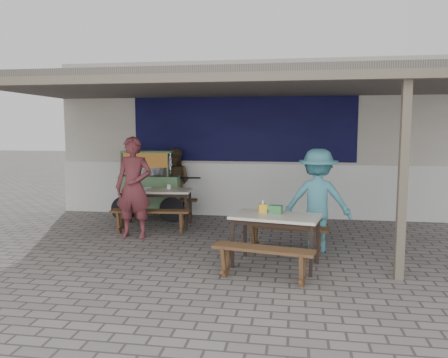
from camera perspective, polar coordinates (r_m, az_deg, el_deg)
ground at (r=7.14m, az=1.11°, el=-9.52°), size 60.00×60.00×0.00m
back_wall at (r=10.42m, az=3.87°, el=5.12°), size 9.00×1.28×3.50m
warung_roof at (r=7.79m, az=2.22°, el=11.99°), size 9.00×4.21×2.81m
table_left at (r=8.97m, az=-8.77°, el=-1.90°), size 1.46×0.83×0.75m
bench_left_street at (r=8.41m, az=-9.61°, el=-4.78°), size 1.51×0.44×0.45m
bench_left_wall at (r=9.65m, az=-7.96°, el=-3.29°), size 1.51×0.44×0.45m
table_right at (r=6.34m, az=6.79°, el=-5.41°), size 1.35×0.95×0.75m
bench_right_street at (r=5.77m, az=5.11°, el=-10.03°), size 1.36×0.54×0.45m
bench_right_wall at (r=7.07m, az=8.07°, el=-6.97°), size 1.36×0.54×0.45m
vendor_cart at (r=9.77m, az=-9.60°, el=-0.36°), size 1.86×0.84×1.50m
patron_street_side at (r=8.09m, az=-11.72°, el=-1.07°), size 0.68×0.45×1.85m
patron_wall_side at (r=9.90m, az=-6.49°, el=-0.46°), size 0.76×0.60×1.55m
patron_right_table at (r=7.21m, az=12.12°, el=-2.72°), size 1.12×0.70×1.67m
tissue_box at (r=6.50m, az=5.07°, el=-3.80°), size 0.14×0.14×0.12m
donation_box at (r=6.42m, az=6.80°, el=-3.96°), size 0.21×0.16×0.12m
condiment_jar at (r=9.01m, az=-7.20°, el=-1.02°), size 0.09×0.09×0.10m
condiment_bowl at (r=9.01m, az=-10.03°, el=-1.23°), size 0.24×0.24×0.05m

